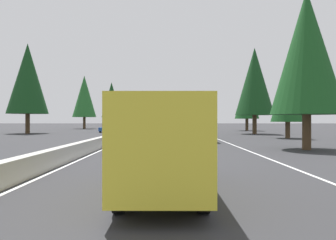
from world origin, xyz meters
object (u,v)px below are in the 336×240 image
pickup_mid_center (168,127)px  conifer_right_foreground (307,52)px  conifer_right_near (288,93)px  oncoming_near (107,127)px  bus_near_center (197,125)px  box_truck_distant_b (163,142)px  conifer_right_far (247,97)px  conifer_left_mid (84,96)px  sedan_far_center (183,127)px  sedan_far_left (168,126)px  conifer_left_near (28,79)px  sign_gantry_overhead (172,105)px  minivan_far_right (168,124)px  conifer_right_mid (255,81)px  conifer_left_far (112,100)px  sedan_mid_right (169,127)px

pickup_mid_center → conifer_right_foreground: (-40.92, -11.15, 6.79)m
conifer_right_foreground → conifer_right_near: bearing=-16.0°
conifer_right_near → oncoming_near: bearing=53.6°
bus_near_center → box_truck_distant_b: bearing=172.4°
pickup_mid_center → conifer_right_far: 18.92m
conifer_left_mid → sedan_far_center: bearing=-116.2°
sedan_far_left → conifer_right_far: (-25.05, -17.58, 6.66)m
conifer_left_near → sign_gantry_overhead: bearing=-92.8°
sedan_far_left → conifer_right_foreground: size_ratio=0.35×
bus_near_center → minivan_far_right: bearing=3.0°
bus_near_center → pickup_mid_center: (28.06, 3.63, -0.80)m
sign_gantry_overhead → conifer_right_foreground: conifer_right_foreground is taller
box_truck_distant_b → conifer_right_mid: 44.50m
sedan_far_center → conifer_left_near: 33.81m
conifer_left_mid → conifer_left_far: bearing=-12.7°
conifer_left_far → sedan_far_center: bearing=-144.3°
conifer_right_far → conifer_left_near: size_ratio=0.77×
sedan_far_left → conifer_right_near: bearing=-163.9°
sign_gantry_overhead → conifer_right_near: size_ratio=1.31×
sedan_far_center → conifer_right_near: 33.61m
sign_gantry_overhead → sedan_far_center: 18.75m
pickup_mid_center → conifer_left_far: (36.04, 18.60, 8.09)m
sedan_far_center → conifer_right_near: bearing=-158.9°
conifer_left_near → conifer_left_far: bearing=-6.9°
box_truck_distant_b → bus_near_center: size_ratio=0.74×
conifer_left_mid → conifer_right_near: bearing=-139.0°
sedan_far_left → box_truck_distant_b: bearing=-179.9°
conifer_left_mid → sedan_far_left: bearing=-66.4°
bus_near_center → minivan_far_right: bus_near_center is taller
minivan_far_right → conifer_left_far: 20.60m
sign_gantry_overhead → pickup_mid_center: size_ratio=2.26×
conifer_right_foreground → conifer_left_mid: bearing=29.8°
conifer_left_far → conifer_right_foreground: bearing=-158.9°
bus_near_center → pickup_mid_center: bearing=7.4°
oncoming_near → conifer_right_foreground: bearing=32.9°
pickup_mid_center → conifer_left_mid: bearing=51.4°
sedan_mid_right → sedan_far_left: 21.90m
sedan_far_center → conifer_right_mid: conifer_right_mid is taller
conifer_right_foreground → conifer_left_near: bearing=50.5°
bus_near_center → oncoming_near: size_ratio=2.05×
conifer_right_far → conifer_left_mid: bearing=69.3°
sign_gantry_overhead → sedan_far_center: (18.08, -2.73, -4.17)m
oncoming_near → conifer_right_far: size_ratio=0.46×
conifer_left_far → sedan_mid_right: bearing=-147.7°
conifer_right_near → conifer_left_far: bearing=28.9°
sedan_mid_right → conifer_left_mid: conifer_left_mid is taller
conifer_right_near → conifer_right_foreground: bearing=164.0°
bus_near_center → sign_gantry_overhead: bearing=10.5°
bus_near_center → conifer_left_mid: size_ratio=0.80×
sedan_mid_right → conifer_right_foreground: conifer_right_foreground is taller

